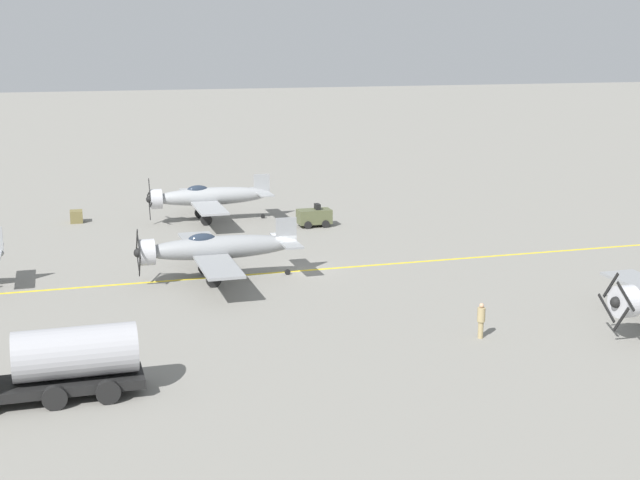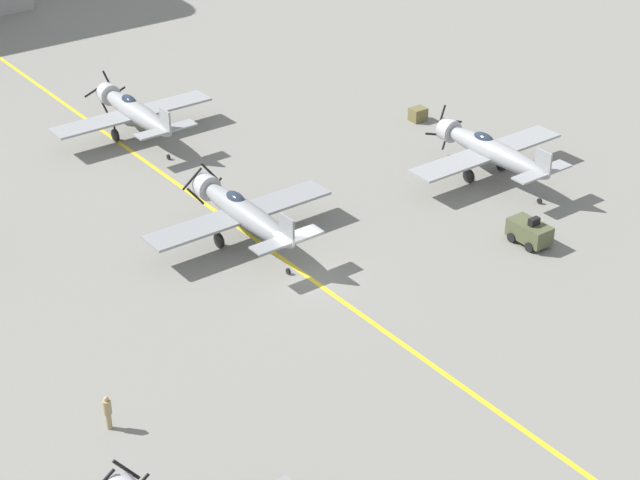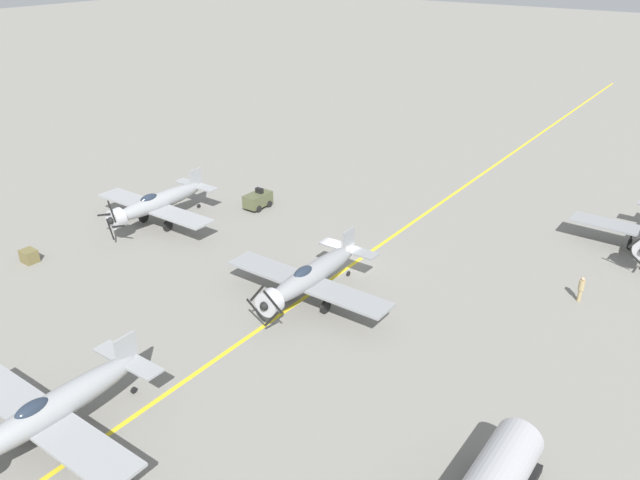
{
  "view_description": "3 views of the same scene",
  "coord_description": "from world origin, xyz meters",
  "views": [
    {
      "loc": [
        -52.76,
        13.88,
        14.54
      ],
      "look_at": [
        -4.62,
        -0.48,
        3.03
      ],
      "focal_mm": 50.0,
      "sensor_mm": 36.0,
      "label": 1
    },
    {
      "loc": [
        -30.08,
        -41.86,
        31.45
      ],
      "look_at": [
        1.03,
        -0.2,
        1.92
      ],
      "focal_mm": 60.0,
      "sensor_mm": 36.0,
      "label": 2
    },
    {
      "loc": [
        -21.91,
        33.18,
        21.73
      ],
      "look_at": [
        1.54,
        0.83,
        2.34
      ],
      "focal_mm": 35.0,
      "sensor_mm": 36.0,
      "label": 3
    }
  ],
  "objects": [
    {
      "name": "ground_plane",
      "position": [
        0.0,
        0.0,
        0.0
      ],
      "size": [
        400.0,
        400.0,
        0.0
      ],
      "primitive_type": "plane",
      "color": "gray"
    },
    {
      "name": "taxiway_stripe",
      "position": [
        0.0,
        0.0,
        0.0
      ],
      "size": [
        0.3,
        160.0,
        0.01
      ],
      "primitive_type": "cube",
      "color": "yellow",
      "rests_on": "ground"
    },
    {
      "name": "airplane_far_center",
      "position": [
        1.44,
        22.33,
        2.01
      ],
      "size": [
        12.0,
        9.98,
        3.71
      ],
      "rotation": [
        0.0,
        0.0,
        0.05
      ],
      "color": "#929497",
      "rests_on": "ground"
    },
    {
      "name": "airplane_mid_center",
      "position": [
        -0.71,
        5.03,
        2.01
      ],
      "size": [
        12.0,
        9.98,
        3.65
      ],
      "rotation": [
        0.0,
        0.0,
        -0.05
      ],
      "color": "gray",
      "rests_on": "ground"
    },
    {
      "name": "airplane_mid_right",
      "position": [
        17.02,
        2.51,
        2.01
      ],
      "size": [
        12.0,
        9.98,
        3.73
      ],
      "rotation": [
        0.0,
        0.0,
        -0.11
      ],
      "color": "#95989A",
      "rests_on": "ground"
    },
    {
      "name": "tow_tractor",
      "position": [
        12.74,
        -5.19,
        0.79
      ],
      "size": [
        1.57,
        2.6,
        1.79
      ],
      "color": "#515638",
      "rests_on": "ground"
    },
    {
      "name": "ground_crew_walking",
      "position": [
        -15.0,
        -5.65,
        0.98
      ],
      "size": [
        0.39,
        0.39,
        1.79
      ],
      "color": "tan",
      "rests_on": "ground"
    },
    {
      "name": "supply_crate_by_tanker",
      "position": [
        19.67,
        12.62,
        0.49
      ],
      "size": [
        1.19,
        1.0,
        0.97
      ],
      "primitive_type": "cube",
      "rotation": [
        0.0,
        0.0,
        -0.02
      ],
      "color": "brown",
      "rests_on": "ground"
    }
  ]
}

